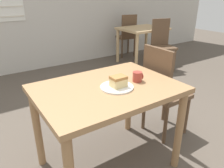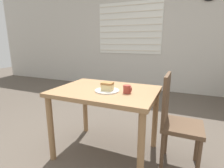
{
  "view_description": "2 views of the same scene",
  "coord_description": "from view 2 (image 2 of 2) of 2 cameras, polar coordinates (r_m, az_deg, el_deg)",
  "views": [
    {
      "loc": [
        -0.64,
        -1.05,
        1.37
      ],
      "look_at": [
        0.16,
        0.15,
        0.75
      ],
      "focal_mm": 35.0,
      "sensor_mm": 36.0,
      "label": 1
    },
    {
      "loc": [
        0.88,
        -1.38,
        1.2
      ],
      "look_at": [
        0.22,
        0.15,
        0.8
      ],
      "focal_mm": 28.0,
      "sensor_mm": 36.0,
      "label": 2
    }
  ],
  "objects": [
    {
      "name": "plate",
      "position": [
        1.71,
        -1.61,
        -2.17
      ],
      "size": [
        0.24,
        0.24,
        0.01
      ],
      "color": "white",
      "rests_on": "dining_table_near"
    },
    {
      "name": "dining_table_near",
      "position": [
        1.82,
        -2.04,
        -5.03
      ],
      "size": [
        1.03,
        0.75,
        0.73
      ],
      "color": "#9E754C",
      "rests_on": "ground_plane"
    },
    {
      "name": "wall_back",
      "position": [
        4.5,
        12.47,
        15.95
      ],
      "size": [
        10.0,
        0.1,
        2.8
      ],
      "color": "beige",
      "rests_on": "ground_plane"
    },
    {
      "name": "coffee_mug",
      "position": [
        1.65,
        5.01,
        -1.73
      ],
      "size": [
        0.08,
        0.07,
        0.08
      ],
      "color": "#9E382D",
      "rests_on": "dining_table_near"
    },
    {
      "name": "ground_plane",
      "position": [
        2.03,
        -8.04,
        -22.84
      ],
      "size": [
        14.0,
        14.0,
        0.0
      ],
      "primitive_type": "plane",
      "color": "brown"
    },
    {
      "name": "chair_near_window",
      "position": [
        1.79,
        20.07,
        -10.69
      ],
      "size": [
        0.36,
        0.36,
        0.91
      ],
      "rotation": [
        0.0,
        0.0,
        1.57
      ],
      "color": "brown",
      "rests_on": "ground_plane"
    },
    {
      "name": "cake_slice",
      "position": [
        1.69,
        -1.53,
        -0.77
      ],
      "size": [
        0.11,
        0.08,
        0.08
      ],
      "color": "#E5CC89",
      "rests_on": "plate"
    }
  ]
}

